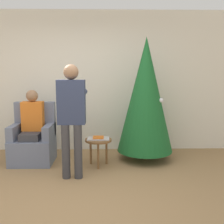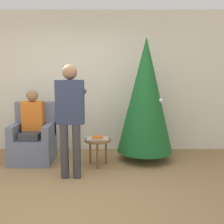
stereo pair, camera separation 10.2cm
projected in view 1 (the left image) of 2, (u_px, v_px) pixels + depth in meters
ground_plane at (63, 203)px, 3.11m from camera, size 14.00×14.00×0.00m
wall_back at (80, 82)px, 5.11m from camera, size 8.00×0.06×2.70m
christmas_tree at (146, 95)px, 4.52m from camera, size 0.97×0.97×2.13m
armchair at (33, 141)px, 4.51m from camera, size 0.70×0.63×1.02m
person_seated at (32, 123)px, 4.44m from camera, size 0.36×0.46×1.24m
person_standing at (72, 111)px, 3.76m from camera, size 0.42×0.57×1.65m
side_stool at (98, 143)px, 4.31m from camera, size 0.44×0.44×0.45m
laptop at (98, 139)px, 4.30m from camera, size 0.36×0.22×0.02m
book at (98, 137)px, 4.29m from camera, size 0.17×0.15×0.02m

